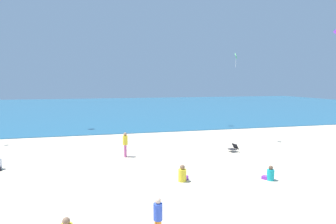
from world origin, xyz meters
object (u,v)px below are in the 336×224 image
Objects in this scene: beach_chair_far_left at (234,148)px; kite_green at (236,57)px; person_5 at (158,216)px; person_8 at (125,143)px; person_3 at (270,175)px; person_6 at (183,175)px.

kite_green is (5.99, 11.62, 7.34)m from beach_chair_far_left.
person_5 is (-7.55, -9.90, 0.53)m from beach_chair_far_left.
beach_chair_far_left is 0.44× the size of person_8.
person_3 reaches higher than beach_chair_far_left.
kite_green is at bearing 55.71° from person_8.
beach_chair_far_left is 0.51× the size of person_5.
beach_chair_far_left is at bearing -44.71° from person_3.
person_8 reaches higher than person_5.
beach_chair_far_left is 0.44× the size of kite_green.
person_8 reaches higher than beach_chair_far_left.
person_5 is at bearing 40.96° from beach_chair_far_left.
person_3 is 20.18m from kite_green.
beach_chair_far_left is 7.49m from person_8.
person_3 is 0.54× the size of person_5.
person_6 is at bearing 42.70° from person_3.
person_5 reaches higher than person_3.
person_5 is 0.87× the size of person_8.
person_5 reaches higher than person_6.
person_8 reaches higher than person_3.
person_3 is 0.47× the size of kite_green.
person_8 is (-2.23, 5.36, 0.61)m from person_6.
person_5 is 10.36m from person_8.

